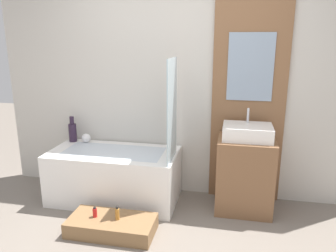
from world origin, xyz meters
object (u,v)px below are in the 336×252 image
Objects in this scene: bathtub at (115,175)px; sink at (247,132)px; wooden_step_bench at (112,226)px; vase_round_light at (86,138)px; bottle_soap_primary at (95,212)px; vase_tall_dark at (73,131)px; bottle_soap_secondary at (117,214)px.

sink reaches higher than bathtub.
vase_round_light is (-0.64, 0.89, 0.55)m from wooden_step_bench.
bathtub is 13.36× the size of vase_round_light.
bottle_soap_primary is (-0.16, 0.00, 0.12)m from wooden_step_bench.
sink is 1.87m from vase_round_light.
bathtub is 0.60m from vase_round_light.
sink reaches higher than vase_tall_dark.
wooden_step_bench is at bearing -54.30° from vase_round_light.
sink is 1.50m from bottle_soap_secondary.
wooden_step_bench is 2.65× the size of vase_tall_dark.
bottle_soap_secondary reaches higher than bottle_soap_primary.
wooden_step_bench is (0.20, -0.64, -0.22)m from bathtub.
bottle_soap_primary is at bearing -61.82° from vase_round_light.
vase_tall_dark is at bearing 132.17° from wooden_step_bench.
bathtub is 0.77m from vase_tall_dark.
bottle_soap_secondary is at bearing 0.00° from wooden_step_bench.
vase_tall_dark reaches higher than bathtub.
bottle_soap_secondary is at bearing -148.01° from sink.
vase_tall_dark is at bearing 125.92° from bottle_soap_primary.
vase_round_light is 1.20m from bottle_soap_secondary.
wooden_step_bench is at bearing -47.83° from vase_tall_dark.
wooden_step_bench is 0.15m from bottle_soap_secondary.
bathtub is at bearing 107.58° from wooden_step_bench.
vase_tall_dark is 2.91× the size of vase_round_light.
vase_round_light is (0.17, -0.01, -0.07)m from vase_tall_dark.
vase_round_light is at bearing 150.57° from bathtub.
vase_round_light is at bearing 128.21° from bottle_soap_secondary.
sink is at bearing -4.88° from vase_tall_dark.
wooden_step_bench is at bearing 180.00° from bottle_soap_secondary.
bottle_soap_primary is (0.65, -0.89, -0.51)m from vase_tall_dark.
vase_round_light is at bearing -2.14° from vase_tall_dark.
bathtub is at bearing -22.52° from vase_tall_dark.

